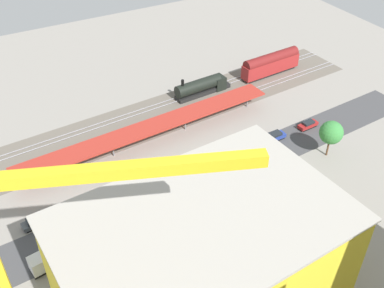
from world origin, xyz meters
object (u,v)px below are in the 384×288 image
at_px(parked_car_0, 308,125).
at_px(street_tree_3, 236,167).
at_px(parked_car_6, 87,204).
at_px(traffic_light, 117,212).
at_px(box_truck_0, 92,246).
at_px(street_tree_4, 72,226).
at_px(construction_building, 202,267).
at_px(street_tree_5, 262,153).
at_px(tower_crane, 33,275).
at_px(parked_car_3, 208,161).
at_px(street_tree_1, 83,224).
at_px(street_tree_2, 331,133).
at_px(parked_car_2, 242,149).
at_px(box_truck_1, 60,252).
at_px(locomotive, 203,87).
at_px(parked_car_1, 275,136).
at_px(box_truck_2, 116,238).
at_px(parked_car_5, 130,188).
at_px(platform_canopy_near, 150,127).
at_px(street_tree_0, 250,159).
at_px(passenger_coach, 271,63).
at_px(parked_car_4, 173,174).
at_px(parked_car_7, 34,223).

bearing_deg(parked_car_0, street_tree_3, 18.32).
relative_size(parked_car_6, traffic_light, 0.69).
relative_size(box_truck_0, street_tree_4, 1.01).
relative_size(construction_building, street_tree_5, 4.16).
bearing_deg(tower_crane, parked_car_6, -113.32).
height_order(parked_car_3, parked_car_6, parked_car_6).
height_order(street_tree_1, street_tree_2, street_tree_2).
bearing_deg(parked_car_2, box_truck_1, 12.56).
bearing_deg(street_tree_5, locomotive, -100.52).
relative_size(parked_car_1, box_truck_2, 0.49).
xyz_separation_m(parked_car_0, parked_car_2, (17.27, 0.29, 0.07)).
height_order(parked_car_2, box_truck_0, box_truck_0).
distance_m(parked_car_5, street_tree_2, 39.90).
distance_m(box_truck_1, street_tree_3, 32.94).
bearing_deg(platform_canopy_near, street_tree_1, 44.30).
distance_m(parked_car_5, street_tree_4, 16.08).
xyz_separation_m(box_truck_0, box_truck_1, (4.67, -1.05, 0.01)).
relative_size(parked_car_6, street_tree_4, 0.52).
xyz_separation_m(parked_car_0, street_tree_1, (52.70, 8.44, 4.34)).
distance_m(street_tree_0, traffic_light, 25.57).
xyz_separation_m(passenger_coach, parked_car_4, (40.37, 23.76, -2.25)).
bearing_deg(tower_crane, parked_car_1, -152.33).
xyz_separation_m(parked_car_2, box_truck_1, (39.73, 8.85, 0.96)).
distance_m(parked_car_6, street_tree_4, 10.75).
xyz_separation_m(tower_crane, box_truck_1, (-4.62, -18.48, -18.99)).
xyz_separation_m(street_tree_4, street_tree_5, (-35.71, -0.44, -0.05)).
height_order(platform_canopy_near, traffic_light, traffic_light).
distance_m(parked_car_4, street_tree_5, 17.09).
distance_m(parked_car_5, street_tree_0, 22.25).
relative_size(tower_crane, box_truck_0, 4.03).
distance_m(parked_car_2, construction_building, 37.28).
relative_size(box_truck_1, street_tree_3, 1.33).
bearing_deg(parked_car_3, street_tree_1, 16.69).
xyz_separation_m(street_tree_2, traffic_light, (43.79, -1.48, -1.35)).
bearing_deg(parked_car_2, box_truck_0, 15.77).
bearing_deg(parked_car_6, traffic_light, 110.94).
bearing_deg(construction_building, street_tree_1, -63.99).
bearing_deg(street_tree_2, parked_car_4, -16.80).
height_order(box_truck_0, street_tree_0, street_tree_0).
bearing_deg(traffic_light, street_tree_5, 179.37).
relative_size(parked_car_2, street_tree_5, 0.57).
relative_size(parked_car_2, street_tree_2, 0.60).
distance_m(parked_car_1, parked_car_6, 40.83).
bearing_deg(parked_car_5, parked_car_7, -0.12).
bearing_deg(parked_car_1, parked_car_3, 0.86).
bearing_deg(parked_car_4, parked_car_2, 179.79).
bearing_deg(parked_car_1, parked_car_0, 179.93).
distance_m(parked_car_7, street_tree_1, 11.29).
bearing_deg(box_truck_1, parked_car_2, -167.44).
bearing_deg(traffic_light, passenger_coach, -150.00).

